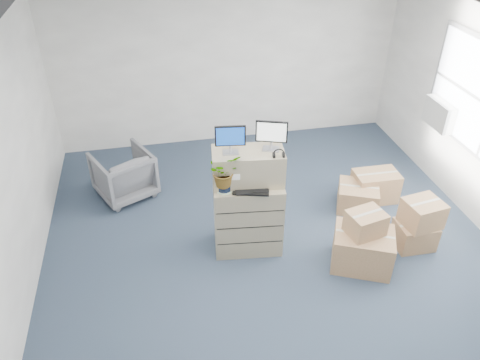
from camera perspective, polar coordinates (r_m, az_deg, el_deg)
name	(u,v)px	position (r m, az deg, el deg)	size (l,w,h in m)	color
ground	(278,264)	(6.18, 4.63, -10.17)	(7.00, 7.00, 0.00)	#273446
wall_back	(228,66)	(8.37, -1.50, 13.75)	(6.00, 0.02, 2.80)	#B6B3AD
ac_unit	(441,114)	(7.69, 23.33, 7.41)	(0.24, 0.60, 0.40)	beige
filing_cabinet_lower	(248,216)	(6.10, 0.96, -4.37)	(0.87, 0.53, 1.02)	tan
filing_cabinet_upper	(248,167)	(5.72, 0.98, 1.65)	(0.87, 0.44, 0.44)	tan
monitor_left	(230,138)	(5.47, -1.19, 5.13)	(0.36, 0.16, 0.36)	#99999E
monitor_right	(272,134)	(5.55, 3.86, 5.63)	(0.37, 0.20, 0.38)	#99999E
headphones	(279,154)	(5.49, 4.74, 3.18)	(0.14, 0.14, 0.02)	black
keyboard	(251,191)	(5.65, 1.35, -1.33)	(0.44, 0.18, 0.02)	black
mouse	(275,185)	(5.76, 4.32, -0.61)	(0.09, 0.06, 0.03)	silver
water_bottle	(256,173)	(5.78, 2.02, 0.84)	(0.07, 0.07, 0.23)	#919499
phone_dock	(242,181)	(5.77, 0.26, -0.14)	(0.06, 0.05, 0.11)	silver
external_drive	(276,176)	(5.91, 4.35, 0.50)	(0.18, 0.13, 0.05)	black
tissue_box	(271,173)	(5.84, 3.83, 0.90)	(0.23, 0.12, 0.09)	#409CDA
potted_plant	(224,174)	(5.54, -1.96, 0.70)	(0.50, 0.53, 0.41)	#ACCAA3
office_chair	(123,172)	(7.35, -14.02, 0.91)	(0.79, 0.74, 0.81)	#56565A
cardboard_boxes	(376,218)	(6.68, 16.29, -4.45)	(1.58, 1.92, 0.81)	olive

